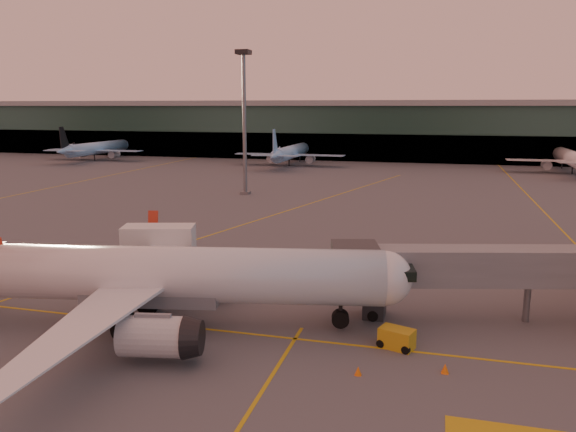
# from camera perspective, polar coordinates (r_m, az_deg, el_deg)

# --- Properties ---
(ground) EXTENTS (600.00, 600.00, 0.00)m
(ground) POSITION_cam_1_polar(r_m,az_deg,el_deg) (37.05, -9.03, -14.40)
(ground) COLOR #4C4F54
(ground) RESTS_ON ground
(taxi_markings) EXTENTS (100.12, 173.00, 0.01)m
(taxi_markings) POSITION_cam_1_polar(r_m,az_deg,el_deg) (79.48, -0.84, -0.42)
(taxi_markings) COLOR gold
(taxi_markings) RESTS_ON ground
(terminal) EXTENTS (400.00, 20.00, 17.60)m
(terminal) POSITION_cam_1_polar(r_m,az_deg,el_deg) (172.93, 10.49, 8.55)
(terminal) COLOR #19382D
(terminal) RESTS_ON ground
(mast_west_near) EXTENTS (2.40, 2.40, 25.60)m
(mast_west_near) POSITION_cam_1_polar(r_m,az_deg,el_deg) (102.25, -4.47, 10.49)
(mast_west_near) COLOR slate
(mast_west_near) RESTS_ON ground
(distant_aircraft_row) EXTENTS (350.00, 34.00, 13.00)m
(distant_aircraft_row) POSITION_cam_1_polar(r_m,az_deg,el_deg) (149.30, 13.77, 4.67)
(distant_aircraft_row) COLOR #91C2F2
(distant_aircraft_row) RESTS_ON ground
(main_airplane) EXTENTS (38.26, 34.75, 11.62)m
(main_airplane) POSITION_cam_1_polar(r_m,az_deg,el_deg) (42.00, -13.89, -5.97)
(main_airplane) COLOR white
(main_airplane) RESTS_ON ground
(jet_bridge) EXTENTS (29.95, 10.32, 5.79)m
(jet_bridge) POSITION_cam_1_polar(r_m,az_deg,el_deg) (45.88, 25.03, -4.93)
(jet_bridge) COLOR slate
(jet_bridge) RESTS_ON ground
(catering_truck) EXTENTS (7.01, 4.45, 5.04)m
(catering_truck) POSITION_cam_1_polar(r_m,az_deg,el_deg) (53.47, -12.87, -3.27)
(catering_truck) COLOR #B03719
(catering_truck) RESTS_ON ground
(gpu_cart) EXTENTS (2.61, 2.05, 1.34)m
(gpu_cart) POSITION_cam_1_polar(r_m,az_deg,el_deg) (38.92, 10.98, -12.12)
(gpu_cart) COLOR gold
(gpu_cart) RESTS_ON ground
(cone_nose) EXTENTS (0.48, 0.48, 0.62)m
(cone_nose) POSITION_cam_1_polar(r_m,az_deg,el_deg) (36.36, 15.67, -14.70)
(cone_nose) COLOR orange
(cone_nose) RESTS_ON ground
(cone_wing_left) EXTENTS (0.40, 0.40, 0.52)m
(cone_wing_left) POSITION_cam_1_polar(r_m,az_deg,el_deg) (59.67, -4.69, -4.12)
(cone_wing_left) COLOR orange
(cone_wing_left) RESTS_ON ground
(cone_fwd) EXTENTS (0.43, 0.43, 0.55)m
(cone_fwd) POSITION_cam_1_polar(r_m,az_deg,el_deg) (35.14, 7.14, -15.35)
(cone_fwd) COLOR orange
(cone_fwd) RESTS_ON ground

